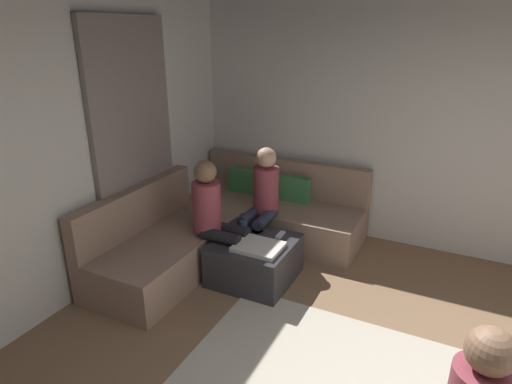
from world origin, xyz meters
The scene contains 10 objects.
wall_back centered at (0.00, 2.94, 1.35)m, with size 6.00×0.12×2.70m, color silver.
wall_left centered at (-2.94, 0.00, 1.35)m, with size 0.12×6.00×2.70m, color silver.
curtain_panel centered at (-2.84, 1.30, 1.25)m, with size 0.06×1.10×2.50m, color gray.
sectional_couch centered at (-2.08, 1.88, 0.28)m, with size 2.10×2.55×0.87m.
ottoman centered at (-1.54, 1.42, 0.21)m, with size 0.76×0.76×0.42m, color #333338.
folded_blanket centered at (-1.44, 1.30, 0.44)m, with size 0.44×0.36×0.04m, color white.
coffee_mug centered at (-1.76, 1.60, 0.47)m, with size 0.08×0.08×0.10m, color #334C72.
game_remote centered at (-1.36, 1.64, 0.43)m, with size 0.05×0.15×0.02m, color white.
person_on_couch_back centered at (-1.71, 1.93, 0.66)m, with size 0.30×0.60×1.20m.
person_on_couch_side centered at (-1.93, 1.34, 0.66)m, with size 0.60×0.30×1.20m.
Camera 1 is at (0.16, -1.99, 2.39)m, focal length 30.47 mm.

